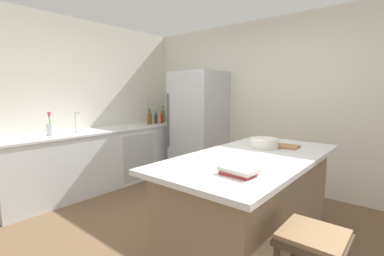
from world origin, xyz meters
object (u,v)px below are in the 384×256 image
Objects in this scene: bar_stool at (312,253)px; syrup_bottle at (156,119)px; soda_bottle at (163,115)px; cookbook_stack at (239,171)px; gin_bottle at (152,117)px; olive_oil_bottle at (163,116)px; sink_faucet at (76,121)px; flower_vase at (50,128)px; wine_bottle at (170,115)px; kitchen_island at (252,204)px; refrigerator at (199,125)px; mixing_bowl at (264,143)px; cutting_board at (283,146)px; whiskey_bottle at (149,118)px; hot_sauce_bottle at (162,118)px.

syrup_bottle is at bearing 150.74° from bar_stool.
soda_bottle is 3.62m from cookbook_stack.
olive_oil_bottle is at bearing 91.50° from gin_bottle.
gin_bottle is (0.07, 1.41, -0.02)m from sink_faucet.
flower_vase is 2.28m from wine_bottle.
syrup_bottle is (-0.01, -0.18, -0.03)m from olive_oil_bottle.
kitchen_island is 2.88× the size of bar_stool.
sink_faucet is at bearing -174.90° from kitchen_island.
kitchen_island is 2.98m from syrup_bottle.
kitchen_island is at bearing -25.69° from syrup_bottle.
cookbook_stack is (1.97, -2.06, 0.04)m from refrigerator.
sink_faucet is 2.71m from mixing_bowl.
kitchen_island is 5.66× the size of wine_bottle.
kitchen_island is 6.52× the size of olive_oil_bottle.
bar_stool is 3.78m from gin_bottle.
cutting_board is (2.79, -1.01, -0.10)m from soda_bottle.
soda_bottle is 0.47m from whiskey_bottle.
wine_bottle is at bearing 87.88° from sink_faucet.
syrup_bottle is at bearing -92.07° from olive_oil_bottle.
bar_stool is at bearing -60.86° from cutting_board.
hot_sauce_bottle reaches higher than cookbook_stack.
syrup_bottle is at bearing 164.67° from cutting_board.
cookbook_stack is at bearing -83.30° from cutting_board.
sink_faucet is at bearing -92.10° from olive_oil_bottle.
sink_faucet is 1.31× the size of hot_sauce_bottle.
cutting_board is (2.70, -0.74, -0.06)m from syrup_bottle.
gin_bottle is at bearing -160.36° from refrigerator.
flower_vase is 2.84m from cookbook_stack.
wine_bottle is at bearing 146.01° from bar_stool.
gin_bottle is at bearing 166.76° from cutting_board.
mixing_bowl is (2.55, -0.73, -0.04)m from whiskey_bottle.
flower_vase reaches higher than kitchen_island.
cookbook_stack is at bearing -75.01° from mixing_bowl.
bar_stool is 1.96× the size of gin_bottle.
syrup_bottle is (0.09, -0.27, -0.04)m from soda_bottle.
refrigerator is 1.95m from sink_faucet.
bar_stool is at bearing -33.99° from wine_bottle.
sink_faucet reaches higher than syrup_bottle.
hot_sauce_bottle is at bearing 78.40° from gin_bottle.
refrigerator is 2.85m from cookbook_stack.
soda_bottle reaches higher than cookbook_stack.
soda_bottle reaches higher than syrup_bottle.
kitchen_island is at bearing -22.48° from whiskey_bottle.
kitchen_island is at bearing 107.68° from cookbook_stack.
soda_bottle reaches higher than bar_stool.
soda_bottle is 1.03× the size of olive_oil_bottle.
soda_bottle is 1.21× the size of cookbook_stack.
wine_bottle is 0.48m from gin_bottle.
cookbook_stack reaches higher than bar_stool.
flower_vase is 1.90m from syrup_bottle.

